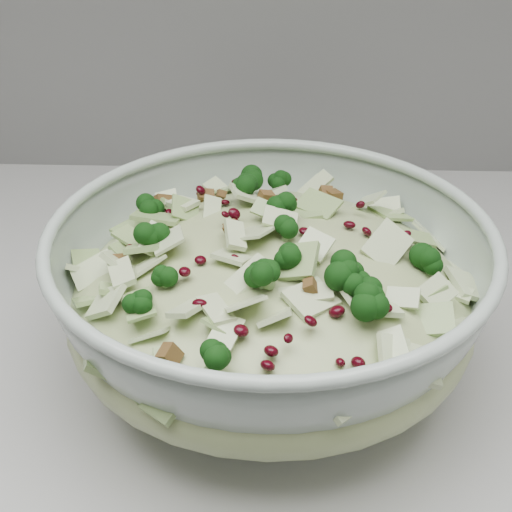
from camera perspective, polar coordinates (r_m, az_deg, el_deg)
The scene contains 2 objects.
mixing_bowl at distance 0.53m, azimuth 1.13°, elevation -3.46°, with size 0.40×0.40×0.13m.
salad at distance 0.52m, azimuth 1.15°, elevation -1.58°, with size 0.39×0.39×0.13m.
Camera 1 is at (0.30, 1.17, 1.28)m, focal length 50.00 mm.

